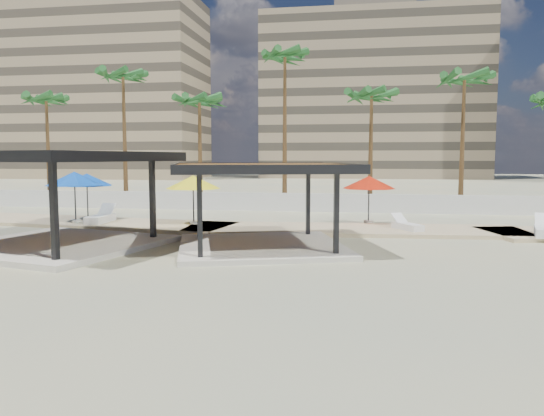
{
  "coord_description": "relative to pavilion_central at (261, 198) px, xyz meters",
  "views": [
    {
      "loc": [
        2.49,
        -18.51,
        3.56
      ],
      "look_at": [
        -1.31,
        3.67,
        1.4
      ],
      "focal_mm": 35.0,
      "sensor_mm": 36.0,
      "label": 1
    }
  ],
  "objects": [
    {
      "name": "umbrella_c",
      "position": [
        4.19,
        7.67,
        0.28
      ],
      "size": [
        2.94,
        2.94,
        2.43
      ],
      "rotation": [
        0.0,
        0.0,
        -0.08
      ],
      "color": "beige",
      "rests_on": "promenade"
    },
    {
      "name": "lounger_a",
      "position": [
        -9.55,
        5.44,
        -1.58
      ],
      "size": [
        0.96,
        2.46,
        0.91
      ],
      "rotation": [
        0.0,
        0.0,
        1.64
      ],
      "color": "white",
      "rests_on": "promenade"
    },
    {
      "name": "palm_e",
      "position": [
        4.38,
        16.87,
        5.42
      ],
      "size": [
        3.0,
        3.0,
        8.52
      ],
      "color": "brown",
      "rests_on": "ground"
    },
    {
      "name": "lounger_c",
      "position": [
        5.96,
        5.29,
        -1.63
      ],
      "size": [
        1.48,
        1.91,
        0.71
      ],
      "rotation": [
        0.0,
        0.0,
        2.12
      ],
      "color": "white",
      "rests_on": "promenade"
    },
    {
      "name": "pavilion_central",
      "position": [
        0.0,
        0.0,
        0.0
      ],
      "size": [
        8.24,
        8.24,
        3.32
      ],
      "rotation": [
        0.0,
        0.0,
        0.31
      ],
      "color": "beige",
      "rests_on": "ground"
    },
    {
      "name": "umbrella_a",
      "position": [
        -10.95,
        5.43,
        0.46
      ],
      "size": [
        3.23,
        3.23,
        2.63
      ],
      "rotation": [
        0.0,
        0.0,
        -0.09
      ],
      "color": "beige",
      "rests_on": "promenade"
    },
    {
      "name": "palm_d",
      "position": [
        -1.62,
        17.37,
        8.15
      ],
      "size": [
        3.0,
        3.0,
        11.45
      ],
      "color": "brown",
      "rests_on": "ground"
    },
    {
      "name": "ground",
      "position": [
        1.38,
        -1.53,
        -1.98
      ],
      "size": [
        200.0,
        200.0,
        0.0
      ],
      "primitive_type": "plane",
      "color": "tan",
      "rests_on": "ground"
    },
    {
      "name": "umbrella_f",
      "position": [
        -11.09,
        6.94,
        0.34
      ],
      "size": [
        2.92,
        2.92,
        2.49
      ],
      "rotation": [
        0.0,
        0.0,
        -0.04
      ],
      "color": "beige",
      "rests_on": "promenade"
    },
    {
      "name": "palm_b",
      "position": [
        -13.62,
        17.17,
        7.17
      ],
      "size": [
        3.0,
        3.0,
        10.39
      ],
      "color": "brown",
      "rests_on": "ground"
    },
    {
      "name": "promenade",
      "position": [
        3.38,
        6.14,
        -1.92
      ],
      "size": [
        44.45,
        7.97,
        0.24
      ],
      "color": "#C6B284",
      "rests_on": "ground"
    },
    {
      "name": "palm_c",
      "position": [
        -7.62,
        16.57,
        5.28
      ],
      "size": [
        3.0,
        3.0,
        8.38
      ],
      "color": "brown",
      "rests_on": "ground"
    },
    {
      "name": "pavilion_west",
      "position": [
        -8.02,
        -1.12,
        0.27
      ],
      "size": [
        8.94,
        8.94,
        3.77
      ],
      "rotation": [
        0.0,
        0.0,
        -0.23
      ],
      "color": "beige",
      "rests_on": "ground"
    },
    {
      "name": "palm_f",
      "position": [
        10.38,
        17.07,
        6.34
      ],
      "size": [
        3.0,
        3.0,
        9.5
      ],
      "color": "brown",
      "rests_on": "ground"
    },
    {
      "name": "building_west",
      "position": [
        -40.62,
        66.47,
        13.29
      ],
      "size": [
        34.0,
        16.0,
        32.4
      ],
      "color": "#937F60",
      "rests_on": "ground"
    },
    {
      "name": "palm_a",
      "position": [
        -19.62,
        16.77,
        5.6
      ],
      "size": [
        3.0,
        3.0,
        8.71
      ],
      "color": "brown",
      "rests_on": "ground"
    },
    {
      "name": "boundary_wall",
      "position": [
        1.38,
        14.47,
        -1.38
      ],
      "size": [
        56.0,
        0.3,
        1.2
      ],
      "primitive_type": "cube",
      "color": "silver",
      "rests_on": "ground"
    },
    {
      "name": "building_mid",
      "position": [
        5.38,
        76.47,
        12.29
      ],
      "size": [
        38.0,
        16.0,
        30.4
      ],
      "color": "#847259",
      "rests_on": "ground"
    },
    {
      "name": "umbrella_b",
      "position": [
        -4.58,
        5.65,
        0.32
      ],
      "size": [
        3.41,
        3.41,
        2.46
      ],
      "rotation": [
        0.0,
        0.0,
        0.27
      ],
      "color": "beige",
      "rests_on": "promenade"
    }
  ]
}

